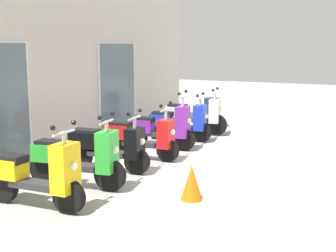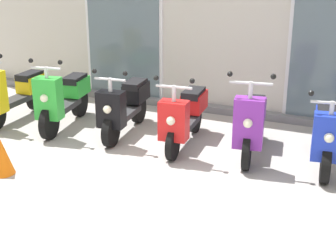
% 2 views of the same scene
% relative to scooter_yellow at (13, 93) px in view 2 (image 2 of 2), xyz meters
% --- Properties ---
extents(ground_plane, '(40.00, 40.00, 0.00)m').
position_rel_scooter_yellow_xyz_m(ground_plane, '(2.98, -1.25, -0.48)').
color(ground_plane, '#A8A39E').
extents(storefront_facade, '(10.95, 0.50, 3.60)m').
position_rel_scooter_yellow_xyz_m(storefront_facade, '(2.98, 2.01, 1.27)').
color(storefront_facade, beige).
rests_on(storefront_facade, ground_plane).
extents(scooter_yellow, '(0.51, 1.60, 1.23)m').
position_rel_scooter_yellow_xyz_m(scooter_yellow, '(0.00, 0.00, 0.00)').
color(scooter_yellow, black).
rests_on(scooter_yellow, ground_plane).
extents(scooter_green, '(0.63, 1.62, 1.22)m').
position_rel_scooter_yellow_xyz_m(scooter_green, '(0.97, 0.04, 0.01)').
color(scooter_green, black).
rests_on(scooter_green, ground_plane).
extents(scooter_black, '(0.56, 1.58, 1.13)m').
position_rel_scooter_yellow_xyz_m(scooter_black, '(2.00, 0.19, -0.02)').
color(scooter_black, black).
rests_on(scooter_black, ground_plane).
extents(scooter_red, '(0.56, 1.60, 1.15)m').
position_rel_scooter_yellow_xyz_m(scooter_red, '(3.03, 0.12, -0.01)').
color(scooter_red, black).
rests_on(scooter_red, ground_plane).
extents(scooter_purple, '(0.65, 1.53, 1.28)m').
position_rel_scooter_yellow_xyz_m(scooter_purple, '(4.00, 0.15, 0.01)').
color(scooter_purple, black).
rests_on(scooter_purple, ground_plane).
extents(scooter_blue, '(0.61, 1.54, 1.14)m').
position_rel_scooter_yellow_xyz_m(scooter_blue, '(4.99, 0.20, -0.03)').
color(scooter_blue, black).
rests_on(scooter_blue, ground_plane).
extents(traffic_cone, '(0.32, 0.32, 0.52)m').
position_rel_scooter_yellow_xyz_m(traffic_cone, '(1.28, -1.75, -0.22)').
color(traffic_cone, orange).
rests_on(traffic_cone, ground_plane).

